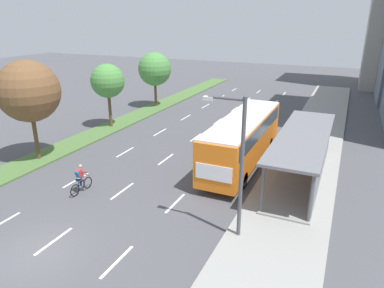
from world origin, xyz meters
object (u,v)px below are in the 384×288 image
(streetlight, at_px, (238,159))
(median_tree_third, at_px, (108,81))
(bus_shelter, at_px, (307,152))
(cyclist, at_px, (81,180))
(bus, at_px, (243,136))
(median_tree_second, at_px, (29,91))
(median_tree_fourth, at_px, (155,69))

(streetlight, bearing_deg, median_tree_third, 143.13)
(bus_shelter, xyz_separation_m, cyclist, (-11.62, -7.02, -1.08))
(bus, xyz_separation_m, streetlight, (2.17, -8.46, 1.82))
(median_tree_second, distance_m, median_tree_third, 8.66)
(bus_shelter, xyz_separation_m, median_tree_second, (-17.81, -4.35, 3.09))
(median_tree_third, bearing_deg, median_tree_second, -89.46)
(bus_shelter, bearing_deg, cyclist, -148.86)
(bus, xyz_separation_m, median_tree_third, (-13.61, 3.37, 2.24))
(median_tree_third, xyz_separation_m, streetlight, (15.78, -11.83, -0.41))
(bus_shelter, bearing_deg, median_tree_fourth, 144.45)
(median_tree_third, distance_m, median_tree_fourth, 8.63)
(cyclist, bearing_deg, streetlight, -3.24)
(median_tree_second, xyz_separation_m, median_tree_third, (-0.08, 8.63, -0.66))
(median_tree_second, relative_size, median_tree_third, 1.22)
(cyclist, relative_size, median_tree_third, 0.32)
(bus_shelter, distance_m, median_tree_second, 18.59)
(median_tree_fourth, bearing_deg, streetlight, -52.06)
(cyclist, height_order, streetlight, streetlight)
(cyclist, distance_m, median_tree_fourth, 21.23)
(bus, distance_m, median_tree_third, 14.20)
(median_tree_fourth, relative_size, streetlight, 0.92)
(cyclist, relative_size, median_tree_fourth, 0.30)
(median_tree_fourth, bearing_deg, median_tree_second, -89.16)
(bus_shelter, bearing_deg, median_tree_third, 166.56)
(median_tree_fourth, bearing_deg, bus, -41.05)
(bus_shelter, relative_size, median_tree_third, 1.98)
(bus_shelter, distance_m, streetlight, 8.10)
(median_tree_fourth, bearing_deg, cyclist, -72.07)
(cyclist, bearing_deg, bus_shelter, 31.14)
(median_tree_second, bearing_deg, median_tree_third, 90.54)
(bus, distance_m, median_tree_fourth, 18.41)
(cyclist, distance_m, median_tree_third, 13.39)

